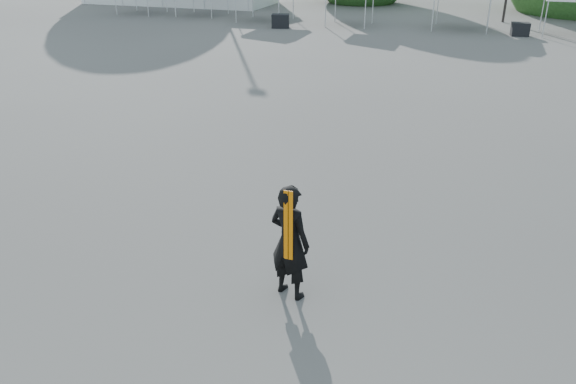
% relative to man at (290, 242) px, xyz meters
% --- Properties ---
extents(ground, '(120.00, 120.00, 0.00)m').
position_rel_man_xyz_m(ground, '(0.62, 1.03, -0.96)').
color(ground, '#474442').
rests_on(ground, ground).
extents(man, '(0.80, 0.65, 1.91)m').
position_rel_man_xyz_m(man, '(0.00, 0.00, 0.00)').
color(man, black).
rests_on(man, ground).
extents(crate_west, '(1.21, 1.05, 0.80)m').
position_rel_man_xyz_m(crate_west, '(-9.29, 26.19, -0.56)').
color(crate_west, black).
rests_on(crate_west, ground).
extents(crate_mid, '(1.02, 0.84, 0.73)m').
position_rel_man_xyz_m(crate_mid, '(4.43, 27.67, -0.59)').
color(crate_mid, black).
rests_on(crate_mid, ground).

